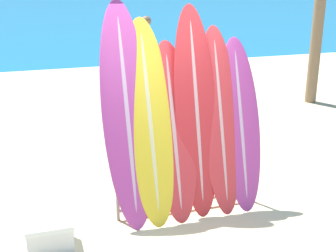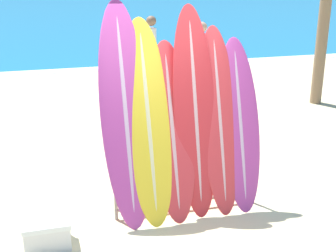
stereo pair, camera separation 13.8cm
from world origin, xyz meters
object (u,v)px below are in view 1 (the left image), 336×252
at_px(person_mid_beach, 158,90).
at_px(surfboard_slot_3, 196,112).
at_px(surfboard_slot_1, 150,122).
at_px(person_near_water, 130,64).
at_px(surfboard_slot_5, 241,125).
at_px(surfboard_slot_4, 220,121).
at_px(cooler_box, 50,234).
at_px(person_far_left, 147,50).
at_px(surfboard_slot_2, 174,132).
at_px(surfboard_slot_0, 127,115).
at_px(surfboard_rack, 187,177).
at_px(person_far_right, 197,57).

bearing_deg(person_mid_beach, surfboard_slot_3, -74.05).
relative_size(surfboard_slot_1, person_mid_beach, 1.55).
relative_size(surfboard_slot_1, person_near_water, 1.50).
height_order(surfboard_slot_1, surfboard_slot_5, surfboard_slot_1).
height_order(surfboard_slot_4, cooler_box, surfboard_slot_4).
bearing_deg(surfboard_slot_1, surfboard_slot_5, -2.40).
height_order(surfboard_slot_3, person_far_left, surfboard_slot_3).
bearing_deg(surfboard_slot_4, surfboard_slot_2, -179.19).
relative_size(surfboard_slot_3, person_near_water, 1.59).
distance_m(surfboard_slot_4, cooler_box, 2.37).
xyz_separation_m(surfboard_slot_0, cooler_box, (-0.99, -0.48, -1.12)).
relative_size(surfboard_rack, person_near_water, 1.13).
relative_size(surfboard_slot_5, person_mid_beach, 1.38).
relative_size(surfboard_rack, surfboard_slot_3, 0.71).
xyz_separation_m(person_mid_beach, person_far_right, (1.50, 2.12, 0.12)).
bearing_deg(person_near_water, person_far_right, -173.74).
relative_size(surfboard_slot_1, surfboard_slot_4, 1.05).
bearing_deg(person_near_water, person_mid_beach, 101.34).
xyz_separation_m(surfboard_slot_0, person_near_water, (1.12, 4.93, -0.43)).
xyz_separation_m(surfboard_slot_1, person_near_water, (0.86, 4.96, -0.32)).
bearing_deg(surfboard_slot_4, person_far_left, 84.44).
relative_size(surfboard_slot_4, person_far_left, 1.25).
bearing_deg(person_near_water, surfboard_slot_1, 91.23).
bearing_deg(surfboard_slot_1, surfboard_slot_3, -0.55).
bearing_deg(surfboard_slot_2, cooler_box, -165.11).
xyz_separation_m(person_far_right, cooler_box, (-3.61, -5.28, -0.79)).
bearing_deg(surfboard_slot_0, surfboard_slot_2, -7.99).
bearing_deg(person_far_left, cooler_box, 153.12).
height_order(surfboard_slot_2, person_mid_beach, surfboard_slot_2).
bearing_deg(surfboard_slot_3, surfboard_slot_1, 179.45).
xyz_separation_m(surfboard_slot_1, surfboard_slot_5, (1.15, -0.05, -0.13)).
height_order(surfboard_slot_0, surfboard_slot_5, surfboard_slot_0).
bearing_deg(cooler_box, surfboard_slot_1, 19.67).
relative_size(surfboard_slot_5, person_far_left, 1.17).
xyz_separation_m(person_mid_beach, cooler_box, (-2.12, -3.17, -0.67)).
relative_size(surfboard_rack, cooler_box, 3.51).
relative_size(surfboard_slot_2, person_mid_beach, 1.37).
bearing_deg(cooler_box, person_mid_beach, 56.21).
distance_m(surfboard_slot_1, cooler_box, 1.67).
distance_m(surfboard_slot_5, person_near_water, 5.02).
bearing_deg(surfboard_slot_4, surfboard_slot_3, 175.36).
distance_m(surfboard_slot_3, person_near_water, 4.99).
height_order(surfboard_slot_5, person_near_water, surfboard_slot_5).
distance_m(surfboard_slot_2, cooler_box, 1.81).
height_order(surfboard_slot_1, surfboard_slot_4, surfboard_slot_1).
bearing_deg(surfboard_rack, surfboard_slot_1, 168.27).
height_order(surfboard_rack, surfboard_slot_2, surfboard_slot_2).
bearing_deg(surfboard_rack, cooler_box, -168.15).
bearing_deg(person_mid_beach, person_near_water, 112.33).
relative_size(surfboard_slot_3, cooler_box, 4.93).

